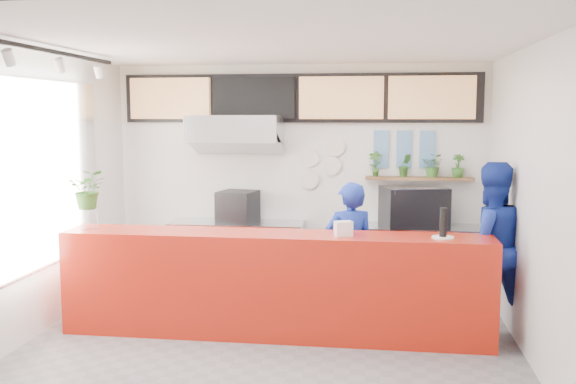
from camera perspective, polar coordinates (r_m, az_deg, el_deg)
The scene contains 44 objects.
floor at distance 6.63m, azimuth -1.74°, elevation -13.71°, with size 5.00×5.00×0.00m, color slate.
ceiling at distance 6.24m, azimuth -1.84°, elevation 13.03°, with size 5.00×5.00×0.00m, color silver.
wall_back at distance 8.72m, azimuth 0.98°, elevation 1.42°, with size 5.00×5.00×0.00m, color white.
wall_left at distance 7.12m, azimuth -22.04°, elevation -0.32°, with size 5.00×5.00×0.00m, color white.
wall_right at distance 6.34m, azimuth 21.08°, elevation -1.11°, with size 5.00×5.00×0.00m, color white.
service_counter at distance 6.84m, azimuth -1.19°, elevation -8.22°, with size 4.50×0.60×1.10m, color #B11B0C.
cream_band at distance 8.67m, azimuth 0.99°, elevation 8.66°, with size 5.00×0.02×0.80m, color beige.
prep_bench at distance 8.72m, azimuth -4.52°, elevation -5.58°, with size 1.80×0.60×0.90m, color #B2B5BA.
panini_oven at distance 8.60m, azimuth -4.48°, elevation -1.30°, with size 0.46×0.46×0.42m, color black.
extraction_hood at distance 8.47m, azimuth -4.70°, elevation 5.64°, with size 1.20×0.70×0.35m, color #B2B5BA.
hood_lip at distance 8.48m, azimuth -4.69°, elevation 4.29°, with size 1.20×0.70×0.08m, color #B2B5BA.
right_bench at distance 8.54m, azimuth 10.82°, elevation -5.96°, with size 1.80×0.60×0.90m, color #B2B5BA.
espresso_machine at distance 8.41m, azimuth 11.12°, elevation -1.29°, with size 0.79×0.56×0.51m, color black.
espresso_tray at distance 8.38m, azimuth 11.15°, elevation 0.27°, with size 0.73×0.51×0.07m, color #B0B4B8.
herb_shelf at distance 8.57m, azimuth 11.58°, elevation 1.19°, with size 1.40×0.18×0.04m, color brown.
menu_board_far_left at distance 8.95m, azimuth -10.41°, elevation 8.18°, with size 1.10×0.10×0.55m, color tan.
menu_board_mid_left at distance 8.66m, azimuth -3.02°, elevation 8.33°, with size 1.10×0.10×0.55m, color black.
menu_board_mid_right at distance 8.51m, azimuth 4.75°, elevation 8.34°, with size 1.10×0.10×0.55m, color tan.
menu_board_far_right at distance 8.53m, azimuth 12.64°, elevation 8.19°, with size 1.10×0.10×0.55m, color tan.
soffit at distance 8.64m, azimuth 0.97°, elevation 8.34°, with size 4.80×0.04×0.65m, color black.
window_pane at distance 7.35m, azimuth -20.74°, elevation 1.51°, with size 0.04×2.20×1.90m, color silver.
window_frame at distance 7.34m, azimuth -20.61°, elevation 1.51°, with size 0.03×2.30×2.00m, color #B2B5BA.
track_rail at distance 6.91m, azimuth -19.65°, elevation 11.55°, with size 0.05×2.40×0.04m, color black.
dec_plate_a at distance 8.65m, azimuth 1.95°, elevation 3.03°, with size 0.24×0.24×0.03m, color silver.
dec_plate_b at distance 8.63m, azimuth 3.93°, elevation 2.35°, with size 0.24×0.24×0.03m, color silver.
dec_plate_c at distance 8.68m, azimuth 1.94°, elevation 1.06°, with size 0.24×0.24×0.03m, color silver.
dec_plate_d at distance 8.61m, azimuth 4.28°, elevation 4.00°, with size 0.24×0.24×0.03m, color silver.
photo_frame_a at distance 8.60m, azimuth 8.29°, elevation 4.61°, with size 0.20×0.02×0.25m, color #598CBF.
photo_frame_b at distance 8.61m, azimuth 10.29°, elevation 4.57°, with size 0.20×0.02×0.25m, color #598CBF.
photo_frame_c at distance 8.63m, azimuth 12.29°, elevation 4.53°, with size 0.20×0.02×0.25m, color #598CBF.
photo_frame_d at distance 8.62m, azimuth 8.26°, elevation 2.95°, with size 0.20×0.02×0.25m, color #598CBF.
photo_frame_e at distance 8.62m, azimuth 10.26°, elevation 2.91°, with size 0.20×0.02×0.25m, color #598CBF.
photo_frame_f at distance 8.64m, azimuth 12.25°, elevation 2.88°, with size 0.20×0.02×0.25m, color #598CBF.
staff_center at distance 7.26m, azimuth 5.48°, elevation -5.37°, with size 0.58×0.38×1.59m, color navy.
staff_right at distance 7.25m, azimuth 17.47°, elevation -4.67°, with size 0.89×0.69×1.84m, color navy.
herb_a at distance 8.54m, azimuth 7.75°, elevation 2.52°, with size 0.18×0.12×0.34m, color #336523.
herb_b at distance 8.55m, azimuth 10.36°, elevation 2.36°, with size 0.17×0.14×0.31m, color #336523.
herb_c at distance 8.57m, azimuth 12.79°, elevation 2.33°, with size 0.28×0.24×0.31m, color #336523.
herb_d at distance 8.60m, azimuth 14.88°, elevation 2.25°, with size 0.17×0.15×0.30m, color #336523.
glass_vase at distance 7.26m, azimuth -17.23°, elevation -2.23°, with size 0.20×0.20×0.24m, color silver.
basil_vase at distance 7.21m, azimuth -17.32°, elevation 0.23°, with size 0.39×0.33×0.43m, color #336523.
napkin_holder at distance 6.56m, azimuth 4.94°, elevation -3.27°, with size 0.17×0.11×0.15m, color white.
white_plate at distance 6.63m, azimuth 13.60°, elevation -3.94°, with size 0.22×0.22×0.02m, color white.
pepper_mill at distance 6.60m, azimuth 13.64°, elevation -2.63°, with size 0.07×0.07×0.29m, color black.
Camera 1 is at (1.05, -6.12, 2.33)m, focal length 40.00 mm.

